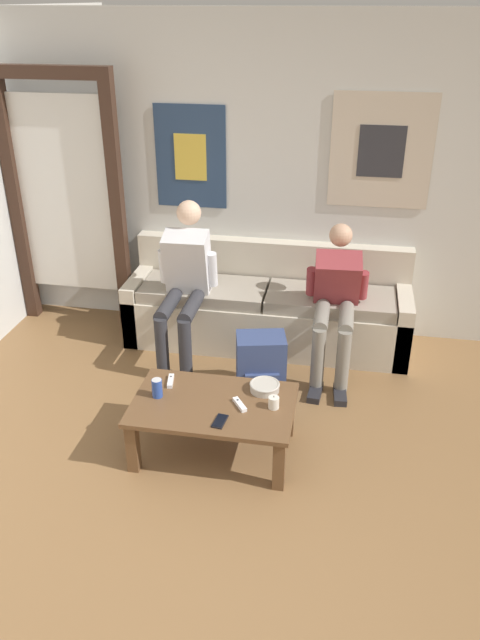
% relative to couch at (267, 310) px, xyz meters
% --- Properties ---
extents(ground_plane, '(18.00, 18.00, 0.00)m').
position_rel_couch_xyz_m(ground_plane, '(0.15, -2.38, -0.29)').
color(ground_plane, brown).
extents(wall_back, '(10.00, 0.07, 2.55)m').
position_rel_couch_xyz_m(wall_back, '(0.15, 0.33, 0.99)').
color(wall_back, silver).
rests_on(wall_back, ground_plane).
extents(door_frame, '(1.00, 0.10, 2.15)m').
position_rel_couch_xyz_m(door_frame, '(-1.73, 0.12, 0.91)').
color(door_frame, '#382319').
rests_on(door_frame, ground_plane).
extents(couch, '(2.31, 0.66, 0.81)m').
position_rel_couch_xyz_m(couch, '(0.00, 0.00, 0.00)').
color(couch, beige).
rests_on(couch, ground_plane).
extents(coffee_table, '(1.01, 0.64, 0.37)m').
position_rel_couch_xyz_m(coffee_table, '(-0.13, -1.50, 0.02)').
color(coffee_table, brown).
rests_on(coffee_table, ground_plane).
extents(person_seated_adult, '(0.47, 0.88, 1.23)m').
position_rel_couch_xyz_m(person_seated_adult, '(-0.61, -0.35, 0.38)').
color(person_seated_adult, '#2D2D33').
rests_on(person_seated_adult, ground_plane).
extents(person_seated_teen, '(0.47, 0.87, 1.10)m').
position_rel_couch_xyz_m(person_seated_teen, '(0.56, -0.34, 0.32)').
color(person_seated_teen, gray).
rests_on(person_seated_teen, ground_plane).
extents(backpack, '(0.40, 0.34, 0.46)m').
position_rel_couch_xyz_m(backpack, '(0.06, -0.78, -0.07)').
color(backpack, navy).
rests_on(backpack, ground_plane).
extents(ceramic_bowl, '(0.19, 0.19, 0.05)m').
position_rel_couch_xyz_m(ceramic_bowl, '(0.17, -1.31, 0.11)').
color(ceramic_bowl, '#B7B2A8').
rests_on(ceramic_bowl, coffee_table).
extents(pillar_candle, '(0.07, 0.07, 0.09)m').
position_rel_couch_xyz_m(pillar_candle, '(0.25, -1.49, 0.12)').
color(pillar_candle, silver).
rests_on(pillar_candle, coffee_table).
extents(drink_can_blue, '(0.07, 0.07, 0.12)m').
position_rel_couch_xyz_m(drink_can_blue, '(-0.49, -1.50, 0.15)').
color(drink_can_blue, '#28479E').
rests_on(drink_can_blue, coffee_table).
extents(game_controller_near_left, '(0.06, 0.15, 0.03)m').
position_rel_couch_xyz_m(game_controller_near_left, '(-0.45, -1.33, 0.10)').
color(game_controller_near_left, white).
rests_on(game_controller_near_left, coffee_table).
extents(game_controller_near_right, '(0.11, 0.14, 0.03)m').
position_rel_couch_xyz_m(game_controller_near_right, '(0.04, -1.51, 0.10)').
color(game_controller_near_right, white).
rests_on(game_controller_near_right, coffee_table).
extents(cell_phone, '(0.08, 0.14, 0.01)m').
position_rel_couch_xyz_m(cell_phone, '(-0.05, -1.69, 0.09)').
color(cell_phone, black).
rests_on(cell_phone, coffee_table).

